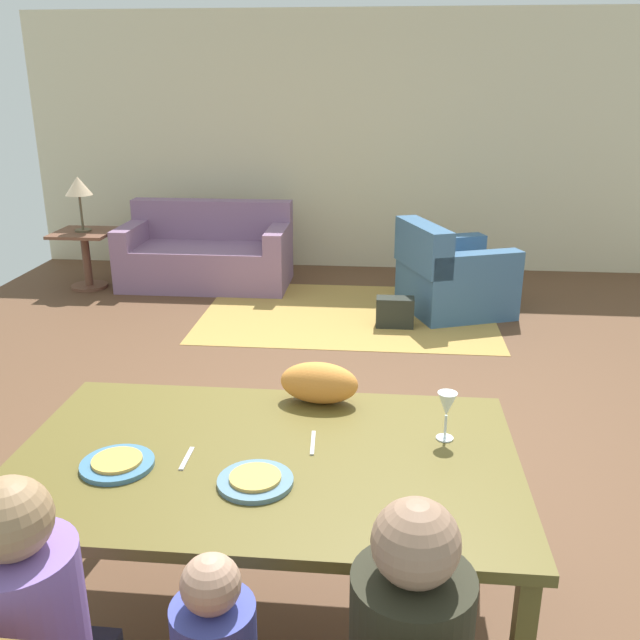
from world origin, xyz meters
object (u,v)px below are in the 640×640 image
(wine_glass, at_px, (447,406))
(cat, at_px, (319,383))
(plate_near_man, at_px, (117,464))
(side_table, at_px, (86,251))
(plate_near_child, at_px, (255,481))
(couch, at_px, (207,255))
(armchair, at_px, (451,277))
(dining_table, at_px, (265,472))
(handbag, at_px, (395,312))
(table_lamp, at_px, (78,188))

(wine_glass, relative_size, cat, 0.58)
(plate_near_man, relative_size, side_table, 0.43)
(plate_near_man, distance_m, plate_near_child, 0.49)
(cat, relative_size, couch, 0.19)
(armchair, height_order, side_table, armchair)
(plate_near_child, bearing_deg, side_table, 119.38)
(dining_table, height_order, couch, couch)
(handbag, bearing_deg, side_table, 163.77)
(plate_near_man, xyz_separation_m, handbag, (0.99, 3.63, -0.64))
(armchair, bearing_deg, dining_table, -104.15)
(armchair, bearing_deg, wine_glass, -95.51)
(couch, height_order, handbag, couch)
(cat, xyz_separation_m, table_lamp, (-2.73, 3.97, 0.16))
(dining_table, bearing_deg, table_lamp, 120.37)
(armchair, bearing_deg, couch, 164.33)
(couch, distance_m, armchair, 2.51)
(plate_near_child, xyz_separation_m, handbag, (0.51, 3.69, -0.64))
(table_lamp, bearing_deg, armchair, -6.66)
(armchair, relative_size, handbag, 3.45)
(armchair, distance_m, handbag, 0.72)
(table_lamp, bearing_deg, side_table, -90.00)
(plate_near_man, relative_size, couch, 0.15)
(wine_glass, relative_size, handbag, 0.58)
(dining_table, relative_size, cat, 5.55)
(plate_near_man, distance_m, side_table, 5.01)
(wine_glass, xyz_separation_m, side_table, (-3.22, 4.23, -0.52))
(side_table, relative_size, table_lamp, 1.07)
(plate_near_man, relative_size, armchair, 0.23)
(plate_near_child, distance_m, couch, 5.07)
(dining_table, relative_size, table_lamp, 3.29)
(dining_table, height_order, plate_near_man, plate_near_man)
(plate_near_man, xyz_separation_m, cat, (0.64, 0.56, 0.08))
(plate_near_child, height_order, armchair, armchair)
(plate_near_man, bearing_deg, cat, 41.46)
(dining_table, height_order, armchair, armchair)
(wine_glass, height_order, couch, wine_glass)
(plate_near_man, relative_size, handbag, 0.78)
(dining_table, relative_size, wine_glass, 9.54)
(couch, xyz_separation_m, table_lamp, (-1.18, -0.26, 0.70))
(plate_near_child, bearing_deg, handbag, 82.18)
(plate_near_child, xyz_separation_m, couch, (-1.41, 4.85, -0.47))
(plate_near_child, height_order, table_lamp, table_lamp)
(cat, bearing_deg, dining_table, -102.43)
(wine_glass, relative_size, armchair, 0.17)
(plate_near_child, relative_size, table_lamp, 0.46)
(wine_glass, xyz_separation_m, cat, (-0.49, 0.26, -0.05))
(plate_near_child, height_order, cat, cat)
(dining_table, relative_size, handbag, 5.55)
(plate_near_man, height_order, table_lamp, table_lamp)
(plate_near_child, relative_size, cat, 0.78)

